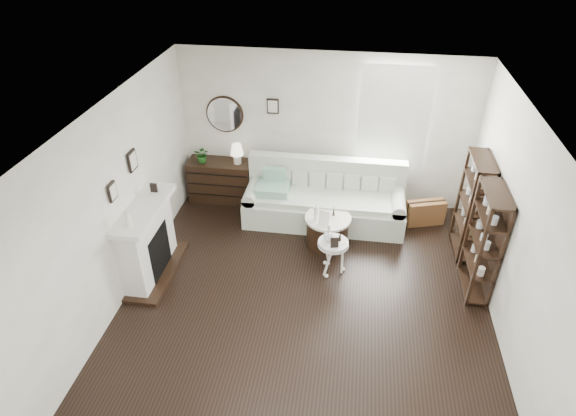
% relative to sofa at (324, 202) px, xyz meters
% --- Properties ---
extents(room, '(5.50, 5.50, 5.50)m').
position_rel_sofa_xyz_m(room, '(0.65, 0.62, 1.25)').
color(room, black).
rests_on(room, ground).
extents(fireplace, '(0.50, 1.40, 1.84)m').
position_rel_sofa_xyz_m(fireplace, '(-2.40, -1.78, 0.20)').
color(fireplace, white).
rests_on(fireplace, ground).
extents(shelf_unit_far, '(0.30, 0.80, 1.60)m').
position_rel_sofa_xyz_m(shelf_unit_far, '(2.25, -0.53, 0.46)').
color(shelf_unit_far, black).
rests_on(shelf_unit_far, ground).
extents(shelf_unit_near, '(0.30, 0.80, 1.60)m').
position_rel_sofa_xyz_m(shelf_unit_near, '(2.25, -1.43, 0.46)').
color(shelf_unit_near, black).
rests_on(shelf_unit_near, ground).
extents(sofa, '(2.67, 0.92, 1.04)m').
position_rel_sofa_xyz_m(sofa, '(0.00, 0.00, 0.00)').
color(sofa, beige).
rests_on(sofa, ground).
extents(quilt, '(0.56, 0.46, 0.14)m').
position_rel_sofa_xyz_m(quilt, '(-0.87, -0.13, 0.26)').
color(quilt, '#268E6C').
rests_on(quilt, sofa).
extents(suitcase, '(0.68, 0.40, 0.43)m').
position_rel_sofa_xyz_m(suitcase, '(1.71, 0.11, -0.13)').
color(suitcase, brown).
rests_on(suitcase, ground).
extents(dresser, '(1.13, 0.49, 0.76)m').
position_rel_sofa_xyz_m(dresser, '(-1.91, 0.39, 0.04)').
color(dresser, black).
rests_on(dresser, ground).
extents(table_lamp, '(0.29, 0.29, 0.37)m').
position_rel_sofa_xyz_m(table_lamp, '(-1.58, 0.39, 0.60)').
color(table_lamp, white).
rests_on(table_lamp, dresser).
extents(potted_plant, '(0.28, 0.24, 0.30)m').
position_rel_sofa_xyz_m(potted_plant, '(-2.20, 0.34, 0.56)').
color(potted_plant, '#195217').
rests_on(potted_plant, dresser).
extents(drum_table, '(0.73, 0.73, 0.50)m').
position_rel_sofa_xyz_m(drum_table, '(0.11, -0.70, -0.09)').
color(drum_table, black).
rests_on(drum_table, ground).
extents(pedestal_table, '(0.45, 0.45, 0.54)m').
position_rel_sofa_xyz_m(pedestal_table, '(0.24, -1.37, 0.15)').
color(pedestal_table, white).
rests_on(pedestal_table, ground).
extents(eiffel_drum, '(0.10, 0.10, 0.17)m').
position_rel_sofa_xyz_m(eiffel_drum, '(0.19, -0.65, 0.25)').
color(eiffel_drum, black).
rests_on(eiffel_drum, drum_table).
extents(bottle_drum, '(0.07, 0.07, 0.28)m').
position_rel_sofa_xyz_m(bottle_drum, '(-0.07, -0.78, 0.30)').
color(bottle_drum, silver).
rests_on(bottle_drum, drum_table).
extents(card_frame_drum, '(0.18, 0.10, 0.22)m').
position_rel_sofa_xyz_m(card_frame_drum, '(0.06, -0.88, 0.27)').
color(card_frame_drum, white).
rests_on(card_frame_drum, drum_table).
extents(eiffel_ped, '(0.13, 0.13, 0.18)m').
position_rel_sofa_xyz_m(eiffel_ped, '(0.33, -1.34, 0.29)').
color(eiffel_ped, black).
rests_on(eiffel_ped, pedestal_table).
extents(flask_ped, '(0.15, 0.15, 0.27)m').
position_rel_sofa_xyz_m(flask_ped, '(0.16, -1.35, 0.34)').
color(flask_ped, silver).
rests_on(flask_ped, pedestal_table).
extents(card_frame_ped, '(0.12, 0.07, 0.15)m').
position_rel_sofa_xyz_m(card_frame_ped, '(0.26, -1.49, 0.28)').
color(card_frame_ped, black).
rests_on(card_frame_ped, pedestal_table).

